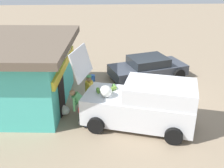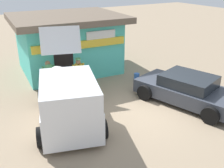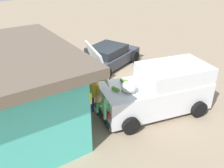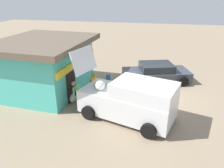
{
  "view_description": "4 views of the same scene",
  "coord_description": "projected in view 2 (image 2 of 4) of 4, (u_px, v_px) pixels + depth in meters",
  "views": [
    {
      "loc": [
        -12.03,
        2.56,
        6.01
      ],
      "look_at": [
        -0.46,
        1.98,
        0.71
      ],
      "focal_mm": 43.3,
      "sensor_mm": 36.0,
      "label": 1
    },
    {
      "loc": [
        -5.68,
        -6.92,
        5.0
      ],
      "look_at": [
        -0.71,
        1.54,
        0.78
      ],
      "focal_mm": 41.61,
      "sensor_mm": 36.0,
      "label": 2
    },
    {
      "loc": [
        -8.27,
        7.34,
        5.5
      ],
      "look_at": [
        -1.29,
        1.98,
        0.86
      ],
      "focal_mm": 38.41,
      "sensor_mm": 36.0,
      "label": 3
    },
    {
      "loc": [
        -11.41,
        -0.11,
        5.4
      ],
      "look_at": [
        -1.11,
        2.13,
        0.85
      ],
      "focal_mm": 34.44,
      "sensor_mm": 36.0,
      "label": 4
    }
  ],
  "objects": [
    {
      "name": "delivery_van",
      "position": [
        68.0,
        98.0,
        9.12
      ],
      "size": [
        3.12,
        4.9,
        2.98
      ],
      "color": "silver",
      "rests_on": "ground_plane"
    },
    {
      "name": "storefront_bar",
      "position": [
        68.0,
        42.0,
        13.97
      ],
      "size": [
        5.94,
        5.17,
        2.99
      ],
      "color": "#4CC6B7",
      "rests_on": "ground_plane"
    },
    {
      "name": "ground_plane",
      "position": [
        148.0,
        112.0,
        10.1
      ],
      "size": [
        60.0,
        60.0,
        0.0
      ],
      "primitive_type": "plane",
      "color": "gray"
    },
    {
      "name": "customer_bending",
      "position": [
        51.0,
        76.0,
        11.1
      ],
      "size": [
        0.57,
        0.73,
        1.52
      ],
      "color": "navy",
      "rests_on": "ground_plane"
    },
    {
      "name": "parked_sedan",
      "position": [
        187.0,
        90.0,
        10.66
      ],
      "size": [
        3.15,
        4.54,
        1.2
      ],
      "color": "#383D47",
      "rests_on": "ground_plane"
    },
    {
      "name": "paint_bucket",
      "position": [
        137.0,
        77.0,
        13.09
      ],
      "size": [
        0.27,
        0.27,
        0.34
      ],
      "primitive_type": "cylinder",
      "color": "blue",
      "rests_on": "ground_plane"
    },
    {
      "name": "unloaded_banana_pile",
      "position": [
        63.0,
        82.0,
        12.46
      ],
      "size": [
        0.82,
        0.84,
        0.39
      ],
      "color": "silver",
      "rests_on": "ground_plane"
    },
    {
      "name": "vendor_standing",
      "position": [
        79.0,
        73.0,
        11.41
      ],
      "size": [
        0.57,
        0.36,
        1.61
      ],
      "color": "navy",
      "rests_on": "ground_plane"
    }
  ]
}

